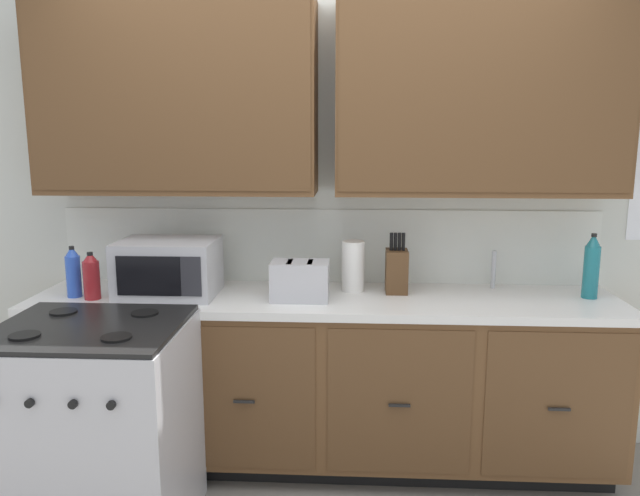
{
  "coord_description": "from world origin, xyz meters",
  "views": [
    {
      "loc": [
        0.14,
        -2.67,
        1.71
      ],
      "look_at": [
        -0.02,
        0.27,
        1.16
      ],
      "focal_mm": 34.45,
      "sensor_mm": 36.0,
      "label": 1
    }
  ],
  "objects_px": {
    "stove_range": "(96,432)",
    "knife_block": "(397,270)",
    "toaster": "(300,281)",
    "bottle_teal": "(591,267)",
    "bottle_red": "(91,276)",
    "paper_towel_roll": "(353,266)",
    "microwave": "(168,268)",
    "bottle_blue": "(73,272)"
  },
  "relations": [
    {
      "from": "toaster",
      "to": "bottle_teal",
      "type": "bearing_deg",
      "value": 4.51
    },
    {
      "from": "paper_towel_roll",
      "to": "bottle_blue",
      "type": "bearing_deg",
      "value": -171.99
    },
    {
      "from": "bottle_blue",
      "to": "knife_block",
      "type": "bearing_deg",
      "value": 6.27
    },
    {
      "from": "paper_towel_roll",
      "to": "bottle_red",
      "type": "height_order",
      "value": "paper_towel_roll"
    },
    {
      "from": "microwave",
      "to": "bottle_teal",
      "type": "xyz_separation_m",
      "value": [
        2.09,
        0.06,
        0.02
      ]
    },
    {
      "from": "microwave",
      "to": "toaster",
      "type": "bearing_deg",
      "value": -4.16
    },
    {
      "from": "knife_block",
      "to": "paper_towel_roll",
      "type": "height_order",
      "value": "knife_block"
    },
    {
      "from": "bottle_teal",
      "to": "bottle_red",
      "type": "distance_m",
      "value": 2.45
    },
    {
      "from": "stove_range",
      "to": "knife_block",
      "type": "xyz_separation_m",
      "value": [
        1.3,
        0.72,
        0.55
      ]
    },
    {
      "from": "microwave",
      "to": "knife_block",
      "type": "distance_m",
      "value": 1.15
    },
    {
      "from": "stove_range",
      "to": "toaster",
      "type": "relative_size",
      "value": 3.39
    },
    {
      "from": "paper_towel_roll",
      "to": "stove_range",
      "type": "bearing_deg",
      "value": -145.39
    },
    {
      "from": "paper_towel_roll",
      "to": "knife_block",
      "type": "bearing_deg",
      "value": -4.7
    },
    {
      "from": "microwave",
      "to": "bottle_blue",
      "type": "distance_m",
      "value": 0.47
    },
    {
      "from": "stove_range",
      "to": "bottle_blue",
      "type": "bearing_deg",
      "value": 119.39
    },
    {
      "from": "stove_range",
      "to": "bottle_blue",
      "type": "height_order",
      "value": "bottle_blue"
    },
    {
      "from": "stove_range",
      "to": "microwave",
      "type": "xyz_separation_m",
      "value": [
        0.15,
        0.6,
        0.58
      ]
    },
    {
      "from": "knife_block",
      "to": "bottle_blue",
      "type": "height_order",
      "value": "knife_block"
    },
    {
      "from": "bottle_teal",
      "to": "bottle_red",
      "type": "relative_size",
      "value": 1.38
    },
    {
      "from": "microwave",
      "to": "paper_towel_roll",
      "type": "distance_m",
      "value": 0.93
    },
    {
      "from": "toaster",
      "to": "paper_towel_roll",
      "type": "bearing_deg",
      "value": 35.99
    },
    {
      "from": "knife_block",
      "to": "toaster",
      "type": "bearing_deg",
      "value": -160.63
    },
    {
      "from": "stove_range",
      "to": "knife_block",
      "type": "height_order",
      "value": "knife_block"
    },
    {
      "from": "stove_range",
      "to": "knife_block",
      "type": "relative_size",
      "value": 3.06
    },
    {
      "from": "knife_block",
      "to": "bottle_red",
      "type": "bearing_deg",
      "value": -171.9
    },
    {
      "from": "bottle_teal",
      "to": "bottle_red",
      "type": "bearing_deg",
      "value": -176.32
    },
    {
      "from": "microwave",
      "to": "knife_block",
      "type": "bearing_deg",
      "value": 5.99
    },
    {
      "from": "microwave",
      "to": "bottle_red",
      "type": "distance_m",
      "value": 0.37
    },
    {
      "from": "bottle_teal",
      "to": "bottle_blue",
      "type": "xyz_separation_m",
      "value": [
        -2.56,
        -0.12,
        -0.03
      ]
    },
    {
      "from": "stove_range",
      "to": "bottle_teal",
      "type": "xyz_separation_m",
      "value": [
        2.25,
        0.67,
        0.59
      ]
    },
    {
      "from": "toaster",
      "to": "paper_towel_roll",
      "type": "height_order",
      "value": "paper_towel_roll"
    },
    {
      "from": "bottle_red",
      "to": "bottle_teal",
      "type": "bearing_deg",
      "value": 3.68
    },
    {
      "from": "toaster",
      "to": "paper_towel_roll",
      "type": "relative_size",
      "value": 1.08
    },
    {
      "from": "toaster",
      "to": "knife_block",
      "type": "xyz_separation_m",
      "value": [
        0.48,
        0.17,
        0.02
      ]
    },
    {
      "from": "paper_towel_roll",
      "to": "bottle_teal",
      "type": "relative_size",
      "value": 0.81
    },
    {
      "from": "bottle_teal",
      "to": "microwave",
      "type": "bearing_deg",
      "value": -178.24
    },
    {
      "from": "stove_range",
      "to": "bottle_red",
      "type": "distance_m",
      "value": 0.78
    },
    {
      "from": "stove_range",
      "to": "paper_towel_roll",
      "type": "xyz_separation_m",
      "value": [
        1.08,
        0.74,
        0.57
      ]
    },
    {
      "from": "microwave",
      "to": "bottle_blue",
      "type": "xyz_separation_m",
      "value": [
        -0.46,
        -0.06,
        -0.01
      ]
    },
    {
      "from": "knife_block",
      "to": "bottle_blue",
      "type": "xyz_separation_m",
      "value": [
        -1.61,
        -0.18,
        0.01
      ]
    },
    {
      "from": "stove_range",
      "to": "bottle_teal",
      "type": "height_order",
      "value": "bottle_teal"
    },
    {
      "from": "bottle_teal",
      "to": "bottle_red",
      "type": "height_order",
      "value": "bottle_teal"
    }
  ]
}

